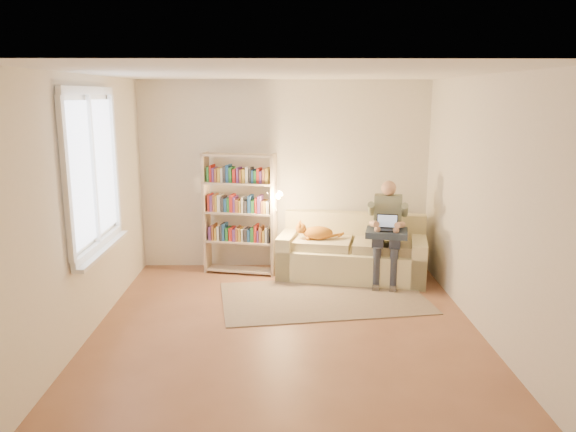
{
  "coord_description": "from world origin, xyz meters",
  "views": [
    {
      "loc": [
        -0.05,
        -5.5,
        2.4
      ],
      "look_at": [
        0.03,
        1.0,
        0.99
      ],
      "focal_mm": 35.0,
      "sensor_mm": 36.0,
      "label": 1
    }
  ],
  "objects_px": {
    "person": "(387,226)",
    "bookshelf": "(240,208)",
    "sofa": "(352,255)",
    "laptop": "(383,226)",
    "cat": "(317,232)"
  },
  "relations": [
    {
      "from": "cat",
      "to": "person",
      "type": "bearing_deg",
      "value": -1.6
    },
    {
      "from": "person",
      "to": "cat",
      "type": "height_order",
      "value": "person"
    },
    {
      "from": "sofa",
      "to": "cat",
      "type": "bearing_deg",
      "value": -165.2
    },
    {
      "from": "cat",
      "to": "bookshelf",
      "type": "distance_m",
      "value": 1.09
    },
    {
      "from": "laptop",
      "to": "person",
      "type": "bearing_deg",
      "value": 62.78
    },
    {
      "from": "laptop",
      "to": "cat",
      "type": "bearing_deg",
      "value": 171.45
    },
    {
      "from": "cat",
      "to": "bookshelf",
      "type": "relative_size",
      "value": 0.37
    },
    {
      "from": "sofa",
      "to": "bookshelf",
      "type": "xyz_separation_m",
      "value": [
        -1.51,
        0.16,
        0.61
      ]
    },
    {
      "from": "sofa",
      "to": "laptop",
      "type": "relative_size",
      "value": 6.63
    },
    {
      "from": "sofa",
      "to": "cat",
      "type": "xyz_separation_m",
      "value": [
        -0.48,
        -0.02,
        0.32
      ]
    },
    {
      "from": "sofa",
      "to": "bookshelf",
      "type": "distance_m",
      "value": 1.64
    },
    {
      "from": "person",
      "to": "bookshelf",
      "type": "height_order",
      "value": "bookshelf"
    },
    {
      "from": "person",
      "to": "laptop",
      "type": "distance_m",
      "value": 0.12
    },
    {
      "from": "laptop",
      "to": "bookshelf",
      "type": "xyz_separation_m",
      "value": [
        -1.85,
        0.49,
        0.14
      ]
    },
    {
      "from": "cat",
      "to": "laptop",
      "type": "height_order",
      "value": "laptop"
    }
  ]
}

